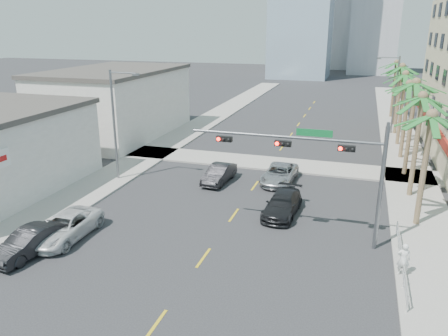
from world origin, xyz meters
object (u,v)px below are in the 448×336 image
at_px(car_parked_mid, 29,242).
at_px(car_parked_far, 65,227).
at_px(traffic_signal_mast, 323,160).
at_px(car_lane_right, 282,204).
at_px(car_lane_center, 279,174).
at_px(car_lane_left, 219,174).
at_px(pedestrian, 404,259).

bearing_deg(car_parked_mid, car_parked_far, 80.91).
height_order(traffic_signal_mast, car_lane_right, traffic_signal_mast).
bearing_deg(car_parked_far, car_parked_mid, -106.68).
bearing_deg(traffic_signal_mast, car_parked_mid, -156.88).
bearing_deg(traffic_signal_mast, car_lane_center, 113.37).
bearing_deg(car_lane_right, car_lane_left, 144.97).
distance_m(car_lane_center, pedestrian, 14.89).
bearing_deg(car_lane_center, pedestrian, -52.71).
relative_size(car_lane_center, car_lane_right, 1.04).
distance_m(car_parked_mid, pedestrian, 20.06).
relative_size(traffic_signal_mast, car_parked_far, 2.07).
relative_size(traffic_signal_mast, car_lane_right, 2.24).
height_order(traffic_signal_mast, car_lane_left, traffic_signal_mast).
height_order(traffic_signal_mast, car_parked_far, traffic_signal_mast).
distance_m(car_lane_left, car_lane_center, 4.92).
distance_m(traffic_signal_mast, car_parked_far, 15.72).
height_order(car_lane_left, car_lane_right, car_lane_left).
bearing_deg(car_lane_left, pedestrian, -34.36).
bearing_deg(traffic_signal_mast, car_lane_left, 137.65).
xyz_separation_m(car_lane_left, car_lane_center, (4.71, 1.42, -0.00)).
height_order(car_parked_mid, car_lane_right, car_parked_mid).
distance_m(car_lane_left, pedestrian, 17.09).
height_order(traffic_signal_mast, car_parked_mid, traffic_signal_mast).
height_order(traffic_signal_mast, pedestrian, traffic_signal_mast).
bearing_deg(car_lane_left, traffic_signal_mast, -37.80).
xyz_separation_m(car_parked_far, car_lane_center, (10.44, 13.66, -0.02)).
distance_m(traffic_signal_mast, pedestrian, 6.64).
xyz_separation_m(car_parked_mid, pedestrian, (19.70, 3.76, 0.28)).
bearing_deg(car_lane_right, traffic_signal_mast, -46.57).
height_order(car_parked_mid, pedestrian, pedestrian).
bearing_deg(car_lane_left, car_lane_right, -33.76).
distance_m(car_parked_mid, car_lane_left, 15.84).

